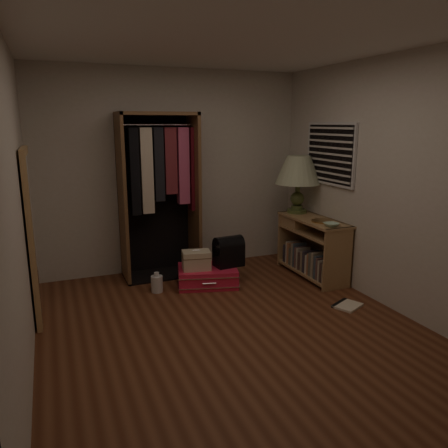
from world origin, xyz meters
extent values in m
plane|color=#572C18|center=(0.00, 0.00, 0.00)|extent=(4.00, 4.00, 0.00)
cube|color=beige|center=(0.00, 2.00, 1.30)|extent=(3.50, 0.02, 2.60)
cube|color=beige|center=(0.00, -2.00, 1.30)|extent=(3.50, 0.02, 2.60)
cube|color=beige|center=(1.75, 0.00, 1.30)|extent=(0.02, 4.00, 2.60)
cube|color=beige|center=(-1.75, 0.00, 1.30)|extent=(0.02, 4.00, 2.60)
cube|color=white|center=(0.00, 0.00, 2.60)|extent=(3.50, 4.00, 0.01)
cube|color=silver|center=(1.73, 1.00, 1.55)|extent=(0.03, 0.96, 0.76)
cube|color=black|center=(1.73, 1.00, 1.55)|extent=(0.03, 0.90, 0.70)
cube|color=silver|center=(1.71, 1.00, 1.24)|extent=(0.01, 0.88, 0.02)
cube|color=silver|center=(1.71, 1.00, 1.32)|extent=(0.01, 0.88, 0.02)
cube|color=silver|center=(1.71, 1.00, 1.39)|extent=(0.01, 0.88, 0.02)
cube|color=silver|center=(1.71, 1.00, 1.47)|extent=(0.01, 0.88, 0.02)
cube|color=silver|center=(1.71, 1.00, 1.55)|extent=(0.01, 0.88, 0.02)
cube|color=silver|center=(1.71, 1.00, 1.63)|extent=(0.01, 0.88, 0.02)
cube|color=silver|center=(1.71, 1.00, 1.71)|extent=(0.01, 0.88, 0.02)
cube|color=silver|center=(1.71, 1.00, 1.78)|extent=(0.01, 0.88, 0.02)
cube|color=silver|center=(1.71, 1.00, 1.86)|extent=(0.01, 0.88, 0.02)
cube|color=#9F784D|center=(1.54, 0.46, 0.38)|extent=(0.40, 0.03, 0.75)
cube|color=#9F784D|center=(1.54, 1.54, 0.38)|extent=(0.40, 0.03, 0.75)
cube|color=#9F784D|center=(1.54, 1.00, 0.06)|extent=(0.40, 1.04, 0.03)
cube|color=#9F784D|center=(1.54, 1.00, 0.57)|extent=(0.40, 1.04, 0.03)
cube|color=#9F784D|center=(1.54, 1.00, 0.73)|extent=(0.42, 1.12, 0.03)
cube|color=brown|center=(1.73, 1.00, 0.38)|extent=(0.02, 1.10, 0.75)
cube|color=#9F784D|center=(1.53, 1.33, 0.65)|extent=(0.36, 0.38, 0.13)
cube|color=gray|center=(1.46, 0.53, 0.20)|extent=(0.17, 0.03, 0.24)
cube|color=#4C3833|center=(1.46, 0.57, 0.19)|extent=(0.18, 0.03, 0.23)
cube|color=#B7AD99|center=(1.48, 0.61, 0.20)|extent=(0.22, 0.03, 0.25)
cube|color=brown|center=(1.45, 0.65, 0.21)|extent=(0.17, 0.03, 0.27)
cube|color=#3F4C59|center=(1.47, 0.69, 0.22)|extent=(0.19, 0.04, 0.28)
cube|color=gray|center=(1.46, 0.75, 0.23)|extent=(0.18, 0.05, 0.31)
cube|color=#59594C|center=(1.47, 0.81, 0.22)|extent=(0.20, 0.05, 0.30)
cube|color=#B2724C|center=(1.45, 0.85, 0.21)|extent=(0.16, 0.03, 0.27)
cube|color=beige|center=(1.46, 0.89, 0.20)|extent=(0.19, 0.04, 0.24)
cube|color=#332D38|center=(1.48, 0.94, 0.22)|extent=(0.22, 0.05, 0.28)
cube|color=gray|center=(1.47, 1.00, 0.20)|extent=(0.20, 0.04, 0.26)
cube|color=#4C3833|center=(1.46, 1.05, 0.19)|extent=(0.19, 0.05, 0.23)
cube|color=#B7AD99|center=(1.47, 1.10, 0.21)|extent=(0.20, 0.03, 0.28)
cube|color=brown|center=(1.47, 1.15, 0.21)|extent=(0.20, 0.03, 0.28)
cube|color=#3F4C59|center=(1.47, 1.19, 0.23)|extent=(0.20, 0.03, 0.32)
cube|color=gray|center=(1.48, 1.23, 0.22)|extent=(0.22, 0.04, 0.30)
cube|color=#59594C|center=(1.45, 1.28, 0.19)|extent=(0.17, 0.05, 0.22)
cube|color=#B2724C|center=(1.46, 1.33, 0.22)|extent=(0.17, 0.05, 0.29)
cube|color=beige|center=(1.47, 1.37, 0.22)|extent=(0.21, 0.03, 0.30)
cube|color=#332D38|center=(1.45, 1.43, 0.19)|extent=(0.15, 0.05, 0.24)
cube|color=brown|center=(-0.70, 1.74, 1.02)|extent=(0.04, 0.50, 2.05)
cube|color=brown|center=(0.20, 1.74, 1.02)|extent=(0.04, 0.50, 2.05)
cube|color=brown|center=(-0.25, 1.74, 2.03)|extent=(0.95, 0.50, 0.04)
cube|color=black|center=(-0.25, 1.98, 1.02)|extent=(0.95, 0.02, 2.05)
cube|color=black|center=(-0.25, 1.74, 0.01)|extent=(0.95, 0.50, 0.02)
cylinder|color=white|center=(-0.25, 1.74, 1.90)|extent=(0.87, 0.02, 0.02)
cube|color=black|center=(-0.55, 1.72, 1.35)|extent=(0.11, 0.13, 1.04)
cube|color=beige|center=(-0.40, 1.72, 1.35)|extent=(0.14, 0.13, 1.03)
cube|color=black|center=(-0.25, 1.72, 1.43)|extent=(0.11, 0.15, 0.89)
cube|color=maroon|center=(-0.10, 1.72, 1.47)|extent=(0.15, 0.12, 0.81)
cube|color=#BF4C72|center=(0.06, 1.72, 1.40)|extent=(0.13, 0.14, 0.94)
cube|color=#590F19|center=(0.21, 1.72, 1.35)|extent=(0.13, 0.16, 1.03)
cube|color=tan|center=(-1.71, 1.00, 0.85)|extent=(0.05, 0.80, 1.70)
cube|color=white|center=(-1.68, 1.00, 0.85)|extent=(0.01, 0.68, 1.58)
cube|color=red|center=(0.18, 1.19, 0.11)|extent=(0.81, 0.67, 0.22)
cube|color=white|center=(0.18, 1.19, 0.05)|extent=(0.83, 0.69, 0.01)
cube|color=white|center=(0.18, 1.19, 0.17)|extent=(0.83, 0.69, 0.01)
cylinder|color=white|center=(0.11, 0.94, 0.11)|extent=(0.16, 0.06, 0.02)
cube|color=#C5B696|center=(0.04, 1.18, 0.33)|extent=(0.36, 0.28, 0.22)
cube|color=brown|center=(0.04, 1.18, 0.38)|extent=(0.37, 0.29, 0.01)
cylinder|color=white|center=(0.04, 1.18, 0.45)|extent=(0.09, 0.03, 0.01)
cube|color=black|center=(0.44, 1.16, 0.35)|extent=(0.36, 0.25, 0.26)
cylinder|color=black|center=(0.44, 1.16, 0.48)|extent=(0.36, 0.25, 0.22)
cylinder|color=#455529|center=(1.54, 1.41, 0.77)|extent=(0.27, 0.27, 0.04)
cylinder|color=#455529|center=(1.54, 1.41, 0.82)|extent=(0.16, 0.16, 0.05)
sphere|color=#455529|center=(1.54, 1.41, 0.94)|extent=(0.19, 0.19, 0.18)
cylinder|color=#455529|center=(1.54, 1.41, 1.08)|extent=(0.07, 0.07, 0.11)
cone|color=beige|center=(1.54, 1.41, 1.32)|extent=(0.62, 0.62, 0.37)
cone|color=beige|center=(1.54, 1.41, 1.32)|extent=(0.56, 0.56, 0.34)
cylinder|color=#A4783F|center=(1.54, 0.82, 0.76)|extent=(0.30, 0.30, 0.02)
imported|color=#B5D9BE|center=(1.49, 0.57, 0.77)|extent=(0.18, 0.18, 0.04)
cylinder|color=silver|center=(-0.44, 1.19, 0.10)|extent=(0.15, 0.15, 0.19)
cylinder|color=silver|center=(-0.44, 1.19, 0.22)|extent=(0.06, 0.06, 0.05)
cube|color=beige|center=(1.35, 0.01, 0.01)|extent=(0.36, 0.33, 0.02)
cube|color=black|center=(1.31, 0.10, 0.01)|extent=(0.28, 0.16, 0.03)
camera|label=1|loc=(-1.51, -3.53, 1.93)|focal=35.00mm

